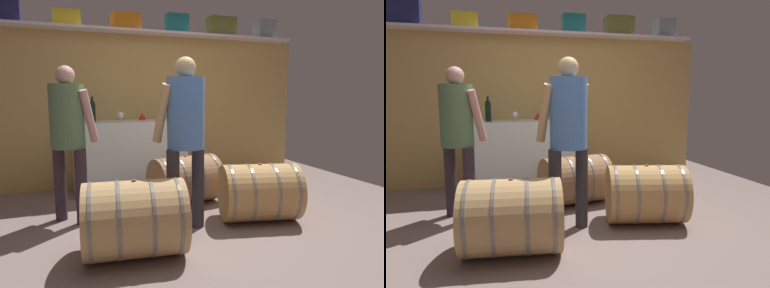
{
  "view_description": "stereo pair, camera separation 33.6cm",
  "coord_description": "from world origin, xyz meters",
  "views": [
    {
      "loc": [
        -1.28,
        -2.88,
        1.32
      ],
      "look_at": [
        0.01,
        0.48,
        0.8
      ],
      "focal_mm": 32.71,
      "sensor_mm": 36.0,
      "label": 1
    },
    {
      "loc": [
        -0.96,
        -2.98,
        1.32
      ],
      "look_at": [
        0.01,
        0.48,
        0.8
      ],
      "focal_mm": 32.71,
      "sensor_mm": 36.0,
      "label": 2
    }
  ],
  "objects": [
    {
      "name": "wine_barrel_flank",
      "position": [
        -0.74,
        -0.17,
        0.32
      ],
      "size": [
        0.88,
        0.72,
        0.64
      ],
      "rotation": [
        0.0,
        0.0,
        -0.13
      ],
      "color": "tan",
      "rests_on": "ground"
    },
    {
      "name": "toolcase_grey",
      "position": [
        1.84,
        2.08,
        2.32
      ],
      "size": [
        0.29,
        0.25,
        0.28
      ],
      "primitive_type": "cube",
      "rotation": [
        0.0,
        0.0,
        -0.03
      ],
      "color": "gray",
      "rests_on": "high_shelf_board"
    },
    {
      "name": "wine_glass",
      "position": [
        -0.52,
        1.67,
        1.05
      ],
      "size": [
        0.08,
        0.08,
        0.14
      ],
      "color": "white",
      "rests_on": "work_cabinet"
    },
    {
      "name": "toolcase_olive",
      "position": [
        1.09,
        2.08,
        2.32
      ],
      "size": [
        0.42,
        0.29,
        0.27
      ],
      "primitive_type": "cube",
      "rotation": [
        0.0,
        0.0,
        -0.05
      ],
      "color": "olive",
      "rests_on": "high_shelf_board"
    },
    {
      "name": "work_cabinet",
      "position": [
        -0.38,
        1.88,
        0.48
      ],
      "size": [
        1.5,
        0.58,
        0.95
      ],
      "primitive_type": "cube",
      "color": "white",
      "rests_on": "ground"
    },
    {
      "name": "red_funnel",
      "position": [
        -0.16,
        2.02,
        1.0
      ],
      "size": [
        0.11,
        0.11,
        0.1
      ],
      "primitive_type": "cone",
      "color": "red",
      "rests_on": "work_cabinet"
    },
    {
      "name": "toolcase_teal",
      "position": [
        0.38,
        2.08,
        2.32
      ],
      "size": [
        0.32,
        0.2,
        0.27
      ],
      "primitive_type": "cube",
      "rotation": [
        0.0,
        0.0,
        -0.02
      ],
      "color": "#1D727A",
      "rests_on": "high_shelf_board"
    },
    {
      "name": "wine_barrel_near",
      "position": [
        0.12,
        0.99,
        0.29
      ],
      "size": [
        0.87,
        0.7,
        0.59
      ],
      "rotation": [
        0.0,
        0.0,
        0.17
      ],
      "color": "#976A46",
      "rests_on": "ground"
    },
    {
      "name": "visitor_tasting",
      "position": [
        -0.17,
        0.21,
        1.02
      ],
      "size": [
        0.53,
        0.44,
        1.66
      ],
      "rotation": [
        0.0,
        0.0,
        0.29
      ],
      "color": "#322F36",
      "rests_on": "ground"
    },
    {
      "name": "high_shelf_board",
      "position": [
        0.0,
        2.08,
        2.17
      ],
      "size": [
        4.41,
        0.4,
        0.03
      ],
      "primitive_type": "cube",
      "color": "silver",
      "rests_on": "back_wall_panel"
    },
    {
      "name": "toolcase_orange",
      "position": [
        -0.36,
        2.08,
        2.29
      ],
      "size": [
        0.38,
        0.3,
        0.21
      ],
      "primitive_type": "cube",
      "rotation": [
        0.0,
        0.0,
        0.03
      ],
      "color": "orange",
      "rests_on": "high_shelf_board"
    },
    {
      "name": "wine_bottle_dark",
      "position": [
        -0.86,
        1.85,
        1.1
      ],
      "size": [
        0.08,
        0.08,
        0.33
      ],
      "color": "black",
      "rests_on": "work_cabinet"
    },
    {
      "name": "back_wall_panel",
      "position": [
        0.0,
        2.23,
        1.08
      ],
      "size": [
        4.8,
        0.1,
        2.15
      ],
      "primitive_type": "cube",
      "color": "tan",
      "rests_on": "ground"
    },
    {
      "name": "ground_plane",
      "position": [
        0.0,
        0.56,
        -0.01
      ],
      "size": [
        6.0,
        7.66,
        0.02
      ],
      "primitive_type": "cube",
      "color": "slate"
    },
    {
      "name": "toolcase_yellow",
      "position": [
        -1.12,
        2.08,
        2.28
      ],
      "size": [
        0.34,
        0.23,
        0.2
      ],
      "primitive_type": "cube",
      "rotation": [
        0.0,
        0.0,
        0.05
      ],
      "color": "yellow",
      "rests_on": "high_shelf_board"
    },
    {
      "name": "wine_barrel_far",
      "position": [
        0.65,
        0.18,
        0.3
      ],
      "size": [
        0.9,
        0.76,
        0.61
      ],
      "rotation": [
        0.0,
        0.0,
        -0.24
      ],
      "color": "tan",
      "rests_on": "ground"
    },
    {
      "name": "toolcase_navy",
      "position": [
        -1.86,
        2.08,
        2.35
      ],
      "size": [
        0.41,
        0.27,
        0.33
      ],
      "primitive_type": "cube",
      "rotation": [
        0.0,
        0.0,
        0.02
      ],
      "color": "navy",
      "rests_on": "high_shelf_board"
    },
    {
      "name": "winemaker_pouring",
      "position": [
        -1.19,
        0.84,
        0.98
      ],
      "size": [
        0.5,
        0.5,
        1.6
      ],
      "rotation": [
        0.0,
        0.0,
        -0.79
      ],
      "color": "#342732",
      "rests_on": "ground"
    }
  ]
}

